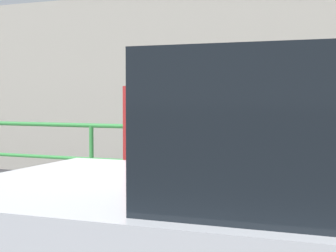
{
  "coord_description": "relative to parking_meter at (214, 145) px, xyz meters",
  "views": [
    {
      "loc": [
        1.25,
        -3.73,
        1.57
      ],
      "look_at": [
        -0.54,
        0.37,
        1.34
      ],
      "focal_mm": 59.01,
      "sensor_mm": 36.0,
      "label": 1
    }
  ],
  "objects": [
    {
      "name": "background_railing",
      "position": [
        0.11,
        2.55,
        -0.31
      ],
      "size": [
        24.06,
        0.06,
        1.07
      ],
      "color": "#2D7A38",
      "rests_on": "sidewalk_curb"
    },
    {
      "name": "parking_meter",
      "position": [
        0.0,
        0.0,
        0.0
      ],
      "size": [
        0.17,
        0.18,
        1.48
      ],
      "rotation": [
        0.0,
        0.0,
        3.19
      ],
      "color": "slate",
      "rests_on": "sidewalk_curb"
    },
    {
      "name": "backdrop_wall",
      "position": [
        0.11,
        5.75,
        0.56
      ],
      "size": [
        32.0,
        0.5,
        3.53
      ],
      "primitive_type": "cube",
      "color": "gray",
      "rests_on": "ground"
    },
    {
      "name": "sidewalk_curb",
      "position": [
        0.11,
        1.27,
        -1.14
      ],
      "size": [
        36.0,
        3.06,
        0.14
      ],
      "primitive_type": "cube",
      "color": "#9E9B93",
      "rests_on": "ground"
    },
    {
      "name": "pedestrian_at_meter",
      "position": [
        -0.65,
        0.24,
        -0.05
      ],
      "size": [
        0.75,
        0.47,
        1.77
      ],
      "rotation": [
        0.0,
        0.0,
        -0.41
      ],
      "color": "black",
      "rests_on": "sidewalk_curb"
    }
  ]
}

